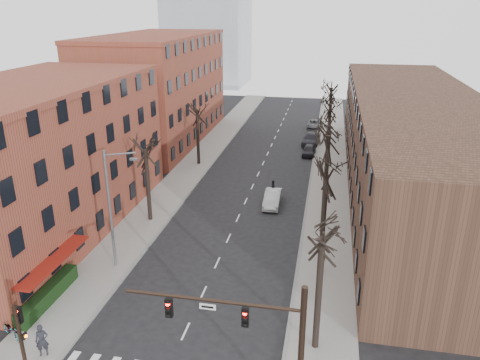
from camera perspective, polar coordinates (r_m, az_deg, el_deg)
The scene contains 25 objects.
sidewalk_left at distance 57.89m, azimuth -5.16°, elevation 2.30°, with size 4.00×90.00×0.15m, color gray.
sidewalk_right at distance 55.77m, azimuth 10.86°, elevation 1.29°, with size 4.00×90.00×0.15m, color gray.
building_left_near at distance 42.11m, azimuth -23.61°, elevation 2.04°, with size 12.00×26.00×12.00m, color brown.
building_left_far at distance 67.02m, azimuth -9.92°, elevation 10.70°, with size 12.00×28.00×14.00m, color brown.
building_right at distance 50.26m, azimuth 20.33°, elevation 4.11°, with size 12.00×50.00×10.00m, color #4E3224.
awning_left at distance 34.35m, azimuth -21.15°, elevation -12.89°, with size 1.20×7.00×0.15m, color maroon.
hedge at distance 33.37m, azimuth -22.34°, elevation -12.80°, with size 0.80×6.00×1.00m, color black.
tree_right_a at distance 28.34m, azimuth 9.11°, elevation -19.56°, with size 5.20×5.20×10.00m, color black, non-canonical shape.
tree_right_b at distance 34.86m, azimuth 9.67°, elevation -11.13°, with size 5.20×5.20×10.80m, color black, non-canonical shape.
tree_right_c at distance 41.90m, azimuth 10.04°, elevation -5.43°, with size 5.20×5.20×11.60m, color black, non-canonical shape.
tree_right_d at distance 49.23m, azimuth 10.29°, elevation -1.40°, with size 5.20×5.20×10.00m, color black, non-canonical shape.
tree_right_e at distance 56.74m, azimuth 10.47°, elevation 1.57°, with size 5.20×5.20×10.80m, color black, non-canonical shape.
tree_right_f at distance 64.37m, azimuth 10.61°, elevation 3.85°, with size 5.20×5.20×11.60m, color black, non-canonical shape.
tree_left_a at distance 42.85m, azimuth -10.85°, elevation -4.87°, with size 5.20×5.20×9.50m, color black, non-canonical shape.
tree_left_b at distance 56.89m, azimuth -5.04°, elevation 1.89°, with size 5.20×5.20×9.50m, color black, non-canonical shape.
signal_mast_arm at distance 21.78m, azimuth 3.25°, elevation -18.62°, with size 8.14×0.30×7.20m.
signal_pole_left at distance 27.09m, azimuth -25.17°, elevation -16.68°, with size 0.47×0.44×4.40m.
streetlight at distance 33.98m, azimuth -15.37°, elevation -2.95°, with size 2.45×0.22×9.03m.
silver_sedan at distance 45.02m, azimuth 3.99°, elevation -2.26°, with size 1.51×4.32×1.42m, color #A2A5A9.
parked_car_near at distance 60.70m, azimuth 8.42°, elevation 3.61°, with size 1.57×3.90×1.33m, color black.
parked_car_mid at distance 65.50m, azimuth 8.66°, elevation 4.95°, with size 2.12×5.21×1.51m, color black.
parked_car_far at distance 74.86m, azimuth 9.02°, elevation 6.77°, with size 2.00×4.34×1.21m, color #5B5E62.
pedestrian_a at distance 28.86m, azimuth -22.99°, elevation -17.56°, with size 0.69×0.45×1.89m, color #21222A.
pedestrian_crossing at distance 47.17m, azimuth 4.04°, elevation -1.00°, with size 0.99×0.41×1.68m, color black.
bicycle at distance 31.13m, azimuth -26.06°, elevation -16.11°, with size 0.62×1.78×0.94m, color gray.
Camera 1 is at (7.50, -17.76, 18.15)m, focal length 35.00 mm.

